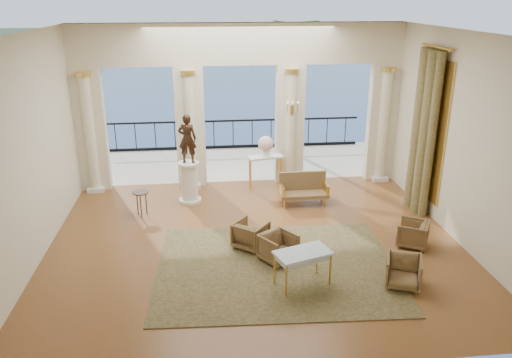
{
  "coord_description": "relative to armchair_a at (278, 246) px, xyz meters",
  "views": [
    {
      "loc": [
        -1.04,
        -9.79,
        5.19
      ],
      "look_at": [
        0.09,
        0.6,
        1.31
      ],
      "focal_mm": 35.0,
      "sensor_mm": 36.0,
      "label": 1
    }
  ],
  "objects": [
    {
      "name": "balustrade",
      "position": [
        -0.4,
        8.18,
        0.08
      ],
      "size": [
        9.0,
        0.06,
        1.03
      ],
      "color": "black",
      "rests_on": "terrace"
    },
    {
      "name": "game_table",
      "position": [
        0.31,
        -0.96,
        0.3
      ],
      "size": [
        1.16,
        0.86,
        0.71
      ],
      "rotation": [
        0.0,
        0.0,
        0.33
      ],
      "color": "#A5C2D4",
      "rests_on": "ground"
    },
    {
      "name": "armchair_d",
      "position": [
        -0.5,
        0.66,
        -0.0
      ],
      "size": [
        0.87,
        0.87,
        0.66
      ],
      "primitive_type": "imported",
      "rotation": [
        0.0,
        0.0,
        2.48
      ],
      "color": "#48371C",
      "rests_on": "ground"
    },
    {
      "name": "arcade",
      "position": [
        -0.4,
        4.6,
        2.25
      ],
      "size": [
        9.0,
        0.56,
        4.5
      ],
      "color": "beige",
      "rests_on": "ground"
    },
    {
      "name": "floor",
      "position": [
        -0.4,
        0.78,
        -0.33
      ],
      "size": [
        9.0,
        9.0,
        0.0
      ],
      "primitive_type": "plane",
      "color": "#522613",
      "rests_on": "ground"
    },
    {
      "name": "armchair_a",
      "position": [
        0.0,
        0.0,
        0.0
      ],
      "size": [
        0.87,
        0.86,
        0.66
      ],
      "primitive_type": "imported",
      "rotation": [
        0.0,
        0.0,
        0.61
      ],
      "color": "#48371C",
      "rests_on": "ground"
    },
    {
      "name": "statue",
      "position": [
        -1.86,
        3.37,
        1.4
      ],
      "size": [
        0.5,
        0.37,
        1.27
      ],
      "primitive_type": "imported",
      "rotation": [
        0.0,
        0.0,
        3.0
      ],
      "color": "black",
      "rests_on": "pedestal"
    },
    {
      "name": "terrace",
      "position": [
        -0.4,
        6.58,
        -0.38
      ],
      "size": [
        10.0,
        3.6,
        0.1
      ],
      "primitive_type": "cube",
      "color": "#BFB7A1",
      "rests_on": "ground"
    },
    {
      "name": "room_walls",
      "position": [
        -0.4,
        -0.34,
        2.55
      ],
      "size": [
        9.0,
        9.0,
        9.0
      ],
      "color": "beige",
      "rests_on": "ground"
    },
    {
      "name": "armchair_b",
      "position": [
        2.2,
        -1.18,
        -0.0
      ],
      "size": [
        0.81,
        0.79,
        0.65
      ],
      "primitive_type": "imported",
      "rotation": [
        0.0,
        0.0,
        -0.38
      ],
      "color": "#48371C",
      "rests_on": "ground"
    },
    {
      "name": "window_frame",
      "position": [
        4.07,
        2.28,
        1.77
      ],
      "size": [
        0.04,
        1.6,
        3.4
      ],
      "primitive_type": "cube",
      "color": "gold",
      "rests_on": "room_walls"
    },
    {
      "name": "pedestal",
      "position": [
        -1.86,
        3.37,
        0.2
      ],
      "size": [
        0.6,
        0.6,
        1.09
      ],
      "color": "silver",
      "rests_on": "ground"
    },
    {
      "name": "settee",
      "position": [
        1.1,
        2.94,
        0.08
      ],
      "size": [
        1.25,
        0.54,
        0.83
      ],
      "rotation": [
        0.0,
        0.0,
        0.0
      ],
      "color": "#48371C",
      "rests_on": "ground"
    },
    {
      "name": "headland",
      "position": [
        -30.4,
        70.78,
        -3.33
      ],
      "size": [
        22.0,
        18.0,
        6.0
      ],
      "primitive_type": "cube",
      "color": "black",
      "rests_on": "sea"
    },
    {
      "name": "urn",
      "position": [
        0.26,
        4.19,
        0.93
      ],
      "size": [
        0.43,
        0.43,
        0.57
      ],
      "color": "white",
      "rests_on": "console_table"
    },
    {
      "name": "side_table",
      "position": [
        -3.04,
        2.58,
        0.22
      ],
      "size": [
        0.39,
        0.39,
        0.64
      ],
      "color": "black",
      "rests_on": "ground"
    },
    {
      "name": "rug",
      "position": [
        -0.08,
        -0.28,
        -0.32
      ],
      "size": [
        4.94,
        3.93,
        0.02
      ],
      "primitive_type": "cube",
      "rotation": [
        0.0,
        0.0,
        -0.05
      ],
      "color": "#31361A",
      "rests_on": "ground"
    },
    {
      "name": "sea",
      "position": [
        -0.4,
        60.78,
        -6.33
      ],
      "size": [
        160.0,
        160.0,
        0.0
      ],
      "primitive_type": "plane",
      "color": "navy",
      "rests_on": "ground"
    },
    {
      "name": "wall_sconce",
      "position": [
        1.0,
        4.29,
        1.9
      ],
      "size": [
        0.3,
        0.11,
        0.33
      ],
      "color": "gold",
      "rests_on": "arcade"
    },
    {
      "name": "console_table",
      "position": [
        0.26,
        4.19,
        0.45
      ],
      "size": [
        1.04,
        0.57,
        0.94
      ],
      "rotation": [
        0.0,
        0.0,
        0.2
      ],
      "color": "silver",
      "rests_on": "ground"
    },
    {
      "name": "curtain",
      "position": [
        3.89,
        2.28,
        1.69
      ],
      "size": [
        0.33,
        1.4,
        4.09
      ],
      "color": "#4B4628",
      "rests_on": "ground"
    },
    {
      "name": "armchair_c",
      "position": [
        3.02,
        0.34,
        -0.02
      ],
      "size": [
        0.8,
        0.82,
        0.63
      ],
      "primitive_type": "imported",
      "rotation": [
        0.0,
        0.0,
        -2.1
      ],
      "color": "#48371C",
      "rests_on": "ground"
    },
    {
      "name": "palm_tree",
      "position": [
        1.6,
        7.38,
        3.76
      ],
      "size": [
        2.0,
        2.0,
        4.5
      ],
      "color": "#4C3823",
      "rests_on": "terrace"
    }
  ]
}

